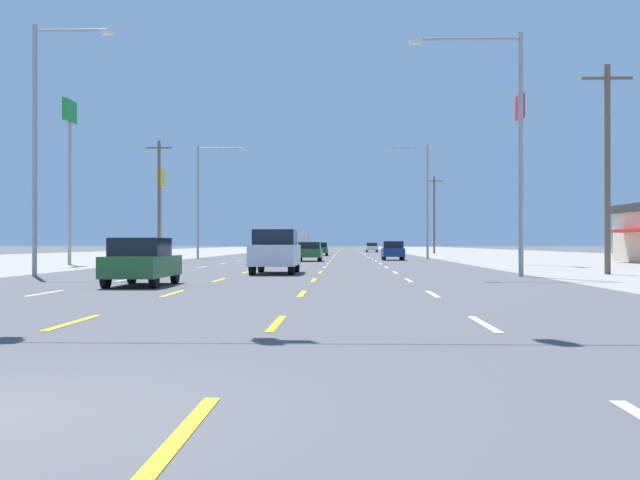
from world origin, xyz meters
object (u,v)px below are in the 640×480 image
pole_sign_left_row_1 (70,143)px  streetlight_left_row_0 (42,134)px  pole_sign_right_row_1 (520,144)px  streetlight_right_row_1 (424,193)px  sedan_center_turn_farther (320,249)px  streetlight_left_row_1 (203,193)px  hatchback_far_right_midfar (393,251)px  suv_center_turn_near (275,251)px  sedan_far_right_distant_a (372,247)px  sedan_center_turn_mid (310,251)px  box_truck_inner_left_farthest (299,240)px  pole_sign_left_row_2 (161,188)px  hatchback_inner_left_far (282,249)px  streetlight_right_row_0 (509,134)px  hatchback_inner_left_nearest (142,262)px

pole_sign_left_row_1 → streetlight_left_row_0: (4.88, -16.43, -1.79)m
pole_sign_right_row_1 → streetlight_right_row_1: 18.86m
sedan_center_turn_farther → streetlight_left_row_1: streetlight_left_row_1 is taller
hatchback_far_right_midfar → pole_sign_left_row_1: size_ratio=0.37×
suv_center_turn_near → sedan_far_right_distant_a: suv_center_turn_near is taller
sedan_center_turn_mid → box_truck_inner_left_farthest: size_ratio=0.62×
sedan_center_turn_mid → pole_sign_right_row_1: (13.80, -9.52, 6.94)m
sedan_center_turn_mid → pole_sign_right_row_1: bearing=-34.6°
box_truck_inner_left_farthest → streetlight_left_row_0: 73.94m
streetlight_right_row_1 → pole_sign_left_row_2: bearing=170.7°
streetlight_left_row_1 → hatchback_inner_left_far: bearing=60.3°
pole_sign_left_row_1 → streetlight_right_row_1: size_ratio=1.05×
streetlight_right_row_0 → box_truck_inner_left_farthest: bearing=100.1°
sedan_center_turn_mid → sedan_far_right_distant_a: bearing=83.6°
streetlight_right_row_0 → hatchback_inner_left_nearest: bearing=-151.0°
hatchback_inner_left_nearest → hatchback_far_right_midfar: size_ratio=1.00×
sedan_far_right_distant_a → pole_sign_left_row_1: 74.72m
suv_center_turn_near → sedan_center_turn_mid: suv_center_turn_near is taller
sedan_far_right_distant_a → streetlight_right_row_0: 87.73m
pole_sign_left_row_2 → streetlight_left_row_1: bearing=-40.0°
pole_sign_left_row_2 → streetlight_right_row_0: bearing=-58.4°
pole_sign_left_row_1 → streetlight_left_row_0: bearing=-73.5°
box_truck_inner_left_farthest → pole_sign_right_row_1: 59.59m
hatchback_inner_left_nearest → sedan_center_turn_farther: hatchback_inner_left_nearest is taller
streetlight_left_row_0 → pole_sign_left_row_2: bearing=96.6°
sedan_far_right_distant_a → streetlight_left_row_0: bearing=-101.0°
sedan_center_turn_mid → pole_sign_right_row_1: size_ratio=0.42×
hatchback_far_right_midfar → streetlight_right_row_0: 30.75m
box_truck_inner_left_farthest → suv_center_turn_near: bearing=-87.4°
hatchback_inner_left_nearest → streetlight_right_row_0: bearing=29.0°
streetlight_right_row_1 → pole_sign_left_row_1: bearing=-142.6°
sedan_far_right_distant_a → pole_sign_right_row_1: (6.90, -70.66, 6.94)m
hatchback_inner_left_nearest → hatchback_far_right_midfar: (10.39, 37.55, 0.00)m
suv_center_turn_near → pole_sign_left_row_2: pole_sign_left_row_2 is taller
pole_sign_right_row_1 → streetlight_right_row_0: pole_sign_right_row_1 is taller
hatchback_inner_left_nearest → pole_sign_left_row_2: pole_sign_left_row_2 is taller
pole_sign_left_row_2 → streetlight_left_row_0: size_ratio=0.80×
streetlight_right_row_1 → pole_sign_right_row_1: bearing=-77.1°
suv_center_turn_near → streetlight_right_row_0: size_ratio=0.49×
pole_sign_right_row_1 → streetlight_right_row_1: pole_sign_right_row_1 is taller
pole_sign_right_row_1 → streetlight_right_row_1: bearing=102.9°
pole_sign_left_row_1 → streetlight_left_row_1: (5.03, 18.74, -1.95)m
hatchback_far_right_midfar → sedan_far_right_distant_a: 57.36m
sedan_center_turn_mid → streetlight_right_row_0: bearing=-70.3°
suv_center_turn_near → pole_sign_right_row_1: bearing=44.9°
pole_sign_left_row_1 → pole_sign_right_row_1: size_ratio=0.98×
sedan_center_turn_farther → streetlight_right_row_1: streetlight_right_row_1 is taller
pole_sign_left_row_2 → pole_sign_right_row_1: 36.10m
hatchback_far_right_midfar → streetlight_right_row_1: size_ratio=0.39×
sedan_far_right_distant_a → box_truck_inner_left_farthest: bearing=-127.1°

